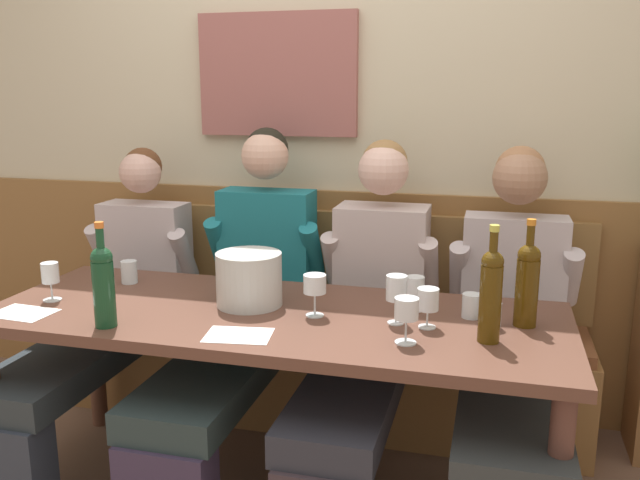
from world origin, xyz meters
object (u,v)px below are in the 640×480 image
object	(u,v)px
water_tumbler_left	(472,306)
water_tumbler_right	(129,272)
person_right_seat	(241,303)
wine_glass_mid_left	(50,275)
wall_bench	(321,359)
wine_bottle_green_tall	(103,283)
ice_bucket	(249,279)
wine_bottle_amber_mid	(527,282)
wine_bottle_clear_water	(491,292)
wine_glass_center_front	(406,312)
dining_table	(274,334)
wine_glass_near_bucket	(415,287)
person_center_left_seat	(513,332)
wine_glass_center_rear	(315,286)
wine_glass_mid_right	(397,289)
person_left_seat	(106,305)
wine_glass_by_bottle	(428,301)
person_center_right_seat	(368,311)
water_tumbler_center	(492,315)

from	to	relation	value
water_tumbler_left	water_tumbler_right	bearing A→B (deg)	176.87
person_right_seat	wine_glass_mid_left	xyz separation A→B (m)	(-0.60, -0.39, 0.18)
wall_bench	wine_bottle_green_tall	distance (m)	1.21
ice_bucket	wine_bottle_amber_mid	world-z (taller)	wine_bottle_amber_mid
wine_bottle_clear_water	wine_glass_center_front	size ratio (longest dim) A/B	2.54
dining_table	wine_glass_near_bucket	distance (m)	0.53
person_center_left_seat	wine_glass_center_rear	bearing A→B (deg)	-156.22
wine_bottle_clear_water	wine_bottle_green_tall	bearing A→B (deg)	-171.52
wine_bottle_green_tall	wine_glass_mid_right	xyz separation A→B (m)	(0.93, 0.27, -0.03)
wine_glass_near_bucket	wine_glass_mid_right	bearing A→B (deg)	-106.36
person_center_left_seat	water_tumbler_right	size ratio (longest dim) A/B	13.86
wine_glass_center_front	water_tumbler_right	distance (m)	1.23
wine_glass_near_bucket	person_center_left_seat	bearing A→B (deg)	23.57
wine_bottle_clear_water	wine_glass_mid_right	size ratio (longest dim) A/B	2.22
ice_bucket	wine_glass_mid_left	xyz separation A→B (m)	(-0.73, -0.14, -0.00)
dining_table	wine_glass_near_bucket	xyz separation A→B (m)	(0.48, 0.14, 0.17)
wine_glass_center_rear	person_right_seat	bearing A→B (deg)	142.24
person_left_seat	wine_glass_near_bucket	size ratio (longest dim) A/B	9.83
wine_glass_near_bucket	wine_glass_by_bottle	size ratio (longest dim) A/B	0.93
wine_glass_near_bucket	dining_table	bearing A→B (deg)	-163.30
dining_table	wine_glass_mid_right	bearing A→B (deg)	-0.80
wine_glass_mid_left	wine_glass_by_bottle	bearing A→B (deg)	2.72
person_center_left_seat	wine_glass_by_bottle	size ratio (longest dim) A/B	9.47
wine_glass_mid_left	wine_bottle_clear_water	bearing A→B (deg)	-0.39
wine_bottle_green_tall	water_tumbler_right	distance (m)	0.52
wine_glass_center_rear	wine_glass_mid_right	distance (m)	0.28
wine_glass_mid_right	wine_bottle_clear_water	bearing A→B (deg)	-16.50
person_left_seat	water_tumbler_right	distance (m)	0.26
person_left_seat	wine_glass_mid_right	size ratio (longest dim) A/B	7.37
person_center_right_seat	person_center_left_seat	distance (m)	0.55
person_center_right_seat	wine_glass_center_rear	xyz separation A→B (m)	(-0.13, -0.33, 0.19)
water_tumbler_right	person_right_seat	bearing A→B (deg)	13.96
wine_glass_near_bucket	wine_glass_center_front	world-z (taller)	wine_glass_center_front
wine_glass_center_rear	wine_bottle_green_tall	bearing A→B (deg)	-156.70
wine_glass_mid_left	ice_bucket	bearing A→B (deg)	10.83
wine_glass_center_front	wine_glass_mid_left	xyz separation A→B (m)	(-1.33, 0.09, -0.01)
wine_glass_by_bottle	water_tumbler_right	size ratio (longest dim) A/B	1.46
person_center_right_seat	wine_glass_center_rear	bearing A→B (deg)	-110.87
person_center_left_seat	person_center_right_seat	bearing A→B (deg)	176.45
person_center_left_seat	wine_glass_mid_right	size ratio (longest dim) A/B	7.63
person_left_seat	wine_glass_center_front	world-z (taller)	person_left_seat
water_tumbler_center	person_left_seat	bearing A→B (deg)	171.35
dining_table	wine_glass_near_bucket	size ratio (longest dim) A/B	16.36
ice_bucket	wine_glass_mid_left	world-z (taller)	ice_bucket
wine_bottle_green_tall	wine_glass_center_front	distance (m)	0.99
person_right_seat	ice_bucket	world-z (taller)	person_right_seat
ice_bucket	dining_table	bearing A→B (deg)	-26.23
wine_bottle_clear_water	dining_table	bearing A→B (deg)	172.60
wine_bottle_amber_mid	wine_glass_near_bucket	world-z (taller)	wine_bottle_amber_mid
wine_bottle_green_tall	wine_glass_mid_right	distance (m)	0.97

